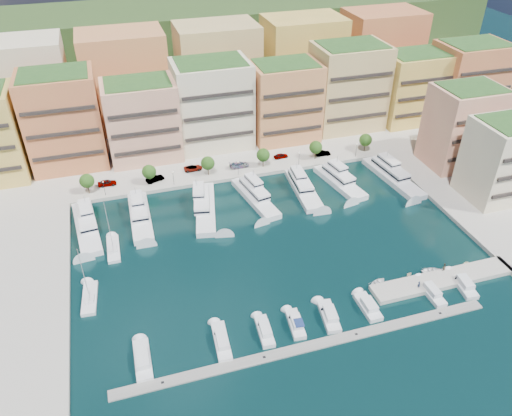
# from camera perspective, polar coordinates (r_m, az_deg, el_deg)

# --- Properties ---
(ground) EXTENTS (400.00, 400.00, 0.00)m
(ground) POSITION_cam_1_polar(r_m,az_deg,el_deg) (115.42, 2.07, -4.20)
(ground) COLOR black
(ground) RESTS_ON ground
(north_quay) EXTENTS (220.00, 64.00, 2.00)m
(north_quay) POSITION_cam_1_polar(r_m,az_deg,el_deg) (166.37, -4.86, 8.71)
(north_quay) COLOR #9E998E
(north_quay) RESTS_ON ground
(hillside) EXTENTS (240.00, 40.00, 58.00)m
(hillside) POSITION_cam_1_polar(r_m,az_deg,el_deg) (209.94, -7.89, 14.13)
(hillside) COLOR #233917
(hillside) RESTS_ON ground
(south_pontoon) EXTENTS (72.00, 2.20, 0.35)m
(south_pontoon) POSITION_cam_1_polar(r_m,az_deg,el_deg) (94.67, 6.33, -15.46)
(south_pontoon) COLOR gray
(south_pontoon) RESTS_ON ground
(finger_pier) EXTENTS (32.00, 5.00, 2.00)m
(finger_pier) POSITION_cam_1_polar(r_m,az_deg,el_deg) (113.09, 20.52, -7.84)
(finger_pier) COLOR #9E998E
(finger_pier) RESTS_ON ground
(apartment_1) EXTENTS (20.00, 16.50, 26.80)m
(apartment_1) POSITION_cam_1_polar(r_m,az_deg,el_deg) (149.18, -21.15, 9.36)
(apartment_1) COLOR #C57641
(apartment_1) RESTS_ON north_quay
(apartment_2) EXTENTS (20.00, 15.50, 22.80)m
(apartment_2) POSITION_cam_1_polar(r_m,az_deg,el_deg) (147.68, -12.87, 9.75)
(apartment_2) COLOR #E6AA80
(apartment_2) RESTS_ON north_quay
(apartment_3) EXTENTS (22.00, 16.50, 25.80)m
(apartment_3) POSITION_cam_1_polar(r_m,az_deg,el_deg) (151.39, -5.00, 11.74)
(apartment_3) COLOR beige
(apartment_3) RESTS_ON north_quay
(apartment_4) EXTENTS (20.00, 15.50, 23.80)m
(apartment_4) POSITION_cam_1_polar(r_m,az_deg,el_deg) (155.63, 3.28, 12.07)
(apartment_4) COLOR #CD7A4C
(apartment_4) RESTS_ON north_quay
(apartment_5) EXTENTS (22.00, 16.50, 26.80)m
(apartment_5) POSITION_cam_1_polar(r_m,az_deg,el_deg) (165.17, 10.46, 13.48)
(apartment_5) COLOR tan
(apartment_5) RESTS_ON north_quay
(apartment_6) EXTENTS (20.00, 15.50, 22.80)m
(apartment_6) POSITION_cam_1_polar(r_m,az_deg,el_deg) (175.03, 17.32, 13.02)
(apartment_6) COLOR #E7BB54
(apartment_6) RESTS_ON north_quay
(apartment_7) EXTENTS (22.00, 16.50, 24.80)m
(apartment_7) POSITION_cam_1_polar(r_m,az_deg,el_deg) (184.80, 23.08, 13.29)
(apartment_7) COLOR #C57641
(apartment_7) RESTS_ON north_quay
(apartment_east_a) EXTENTS (18.00, 14.50, 22.80)m
(apartment_east_a) POSITION_cam_1_polar(r_m,az_deg,el_deg) (151.91, 22.56, 8.64)
(apartment_east_a) COLOR #E6AA80
(apartment_east_a) RESTS_ON east_quay
(apartment_east_b) EXTENTS (18.00, 14.50, 20.80)m
(apartment_east_b) POSITION_cam_1_polar(r_m,az_deg,el_deg) (140.53, 26.69, 4.99)
(apartment_east_b) COLOR beige
(apartment_east_b) RESTS_ON east_quay
(backblock_0) EXTENTS (26.00, 18.00, 30.00)m
(backblock_0) POSITION_cam_1_polar(r_m,az_deg,el_deg) (170.26, -24.88, 12.13)
(backblock_0) COLOR beige
(backblock_0) RESTS_ON north_quay
(backblock_1) EXTENTS (26.00, 18.00, 30.00)m
(backblock_1) POSITION_cam_1_polar(r_m,az_deg,el_deg) (168.53, -14.65, 13.99)
(backblock_1) COLOR #CD7A4C
(backblock_1) RESTS_ON north_quay
(backblock_2) EXTENTS (26.00, 18.00, 30.00)m
(backblock_2) POSITION_cam_1_polar(r_m,az_deg,el_deg) (172.10, -4.38, 15.41)
(backblock_2) COLOR tan
(backblock_2) RESTS_ON north_quay
(backblock_3) EXTENTS (26.00, 18.00, 30.00)m
(backblock_3) POSITION_cam_1_polar(r_m,az_deg,el_deg) (180.64, 5.31, 16.30)
(backblock_3) COLOR #E7BB54
(backblock_3) RESTS_ON north_quay
(backblock_4) EXTENTS (26.00, 18.00, 30.00)m
(backblock_4) POSITION_cam_1_polar(r_m,az_deg,el_deg) (193.51, 13.97, 16.72)
(backblock_4) COLOR #C57641
(backblock_4) RESTS_ON north_quay
(tree_0) EXTENTS (3.80, 3.80, 5.65)m
(tree_0) POSITION_cam_1_polar(r_m,az_deg,el_deg) (136.54, -18.77, 2.94)
(tree_0) COLOR #473323
(tree_0) RESTS_ON north_quay
(tree_1) EXTENTS (3.80, 3.80, 5.65)m
(tree_1) POSITION_cam_1_polar(r_m,az_deg,el_deg) (136.33, -12.13, 4.06)
(tree_1) COLOR #473323
(tree_1) RESTS_ON north_quay
(tree_2) EXTENTS (3.80, 3.80, 5.65)m
(tree_2) POSITION_cam_1_polar(r_m,az_deg,el_deg) (137.99, -5.54, 5.12)
(tree_2) COLOR #473323
(tree_2) RESTS_ON north_quay
(tree_3) EXTENTS (3.80, 3.80, 5.65)m
(tree_3) POSITION_cam_1_polar(r_m,az_deg,el_deg) (141.46, 0.83, 6.07)
(tree_3) COLOR #473323
(tree_3) RESTS_ON north_quay
(tree_4) EXTENTS (3.80, 3.80, 5.65)m
(tree_4) POSITION_cam_1_polar(r_m,az_deg,el_deg) (146.59, 6.84, 6.90)
(tree_4) COLOR #473323
(tree_4) RESTS_ON north_quay
(tree_5) EXTENTS (3.80, 3.80, 5.65)m
(tree_5) POSITION_cam_1_polar(r_m,az_deg,el_deg) (153.23, 12.41, 7.60)
(tree_5) COLOR #473323
(tree_5) RESTS_ON north_quay
(lamppost_0) EXTENTS (0.30, 0.30, 4.20)m
(lamppost_0) POSITION_cam_1_polar(r_m,az_deg,el_deg) (134.78, -17.00, 2.41)
(lamppost_0) COLOR black
(lamppost_0) RESTS_ON north_quay
(lamppost_1) EXTENTS (0.30, 0.30, 4.20)m
(lamppost_1) POSITION_cam_1_polar(r_m,az_deg,el_deg) (135.22, -9.45, 3.67)
(lamppost_1) COLOR black
(lamppost_1) RESTS_ON north_quay
(lamppost_2) EXTENTS (0.30, 0.30, 4.20)m
(lamppost_2) POSITION_cam_1_polar(r_m,az_deg,el_deg) (138.01, -2.06, 4.84)
(lamppost_2) COLOR black
(lamppost_2) RESTS_ON north_quay
(lamppost_3) EXTENTS (0.30, 0.30, 4.20)m
(lamppost_3) POSITION_cam_1_polar(r_m,az_deg,el_deg) (143.04, 4.95, 5.87)
(lamppost_3) COLOR black
(lamppost_3) RESTS_ON north_quay
(lamppost_4) EXTENTS (0.30, 0.30, 4.20)m
(lamppost_4) POSITION_cam_1_polar(r_m,az_deg,el_deg) (150.07, 11.41, 6.74)
(lamppost_4) COLOR black
(lamppost_4) RESTS_ON north_quay
(yacht_0) EXTENTS (6.75, 21.98, 7.30)m
(yacht_0) POSITION_cam_1_polar(r_m,az_deg,el_deg) (126.31, -18.82, -1.77)
(yacht_0) COLOR white
(yacht_0) RESTS_ON ground
(yacht_1) EXTENTS (5.20, 20.58, 7.30)m
(yacht_1) POSITION_cam_1_polar(r_m,az_deg,el_deg) (126.31, -13.12, -0.74)
(yacht_1) COLOR white
(yacht_1) RESTS_ON ground
(yacht_2) EXTENTS (8.91, 22.71, 7.30)m
(yacht_2) POSITION_cam_1_polar(r_m,az_deg,el_deg) (126.90, -5.89, 0.33)
(yacht_2) COLOR white
(yacht_2) RESTS_ON ground
(yacht_3) EXTENTS (7.92, 20.90, 7.30)m
(yacht_3) POSITION_cam_1_polar(r_m,az_deg,el_deg) (130.14, -0.19, 1.50)
(yacht_3) COLOR white
(yacht_3) RESTS_ON ground
(yacht_4) EXTENTS (6.24, 20.61, 7.30)m
(yacht_4) POSITION_cam_1_polar(r_m,az_deg,el_deg) (134.11, 5.35, 2.37)
(yacht_4) COLOR white
(yacht_4) RESTS_ON ground
(yacht_5) EXTENTS (8.21, 19.60, 7.30)m
(yacht_5) POSITION_cam_1_polar(r_m,az_deg,el_deg) (138.54, 9.43, 3.22)
(yacht_5) COLOR white
(yacht_5) RESTS_ON ground
(yacht_6) EXTENTS (7.65, 23.53, 7.30)m
(yacht_6) POSITION_cam_1_polar(r_m,az_deg,el_deg) (143.98, 15.22, 3.70)
(yacht_6) COLOR white
(yacht_6) RESTS_ON ground
(cruiser_0) EXTENTS (2.95, 9.11, 2.55)m
(cruiser_0) POSITION_cam_1_polar(r_m,az_deg,el_deg) (93.64, -12.81, -16.61)
(cruiser_0) COLOR silver
(cruiser_0) RESTS_ON ground
(cruiser_2) EXTENTS (3.14, 9.20, 2.55)m
(cruiser_2) POSITION_cam_1_polar(r_m,az_deg,el_deg) (94.35, -3.95, -14.99)
(cruiser_2) COLOR silver
(cruiser_2) RESTS_ON ground
(cruiser_3) EXTENTS (2.92, 7.70, 2.55)m
(cruiser_3) POSITION_cam_1_polar(r_m,az_deg,el_deg) (95.75, 1.00, -13.91)
(cruiser_3) COLOR silver
(cruiser_3) RESTS_ON ground
(cruiser_4) EXTENTS (3.11, 7.47, 2.66)m
(cruiser_4) POSITION_cam_1_polar(r_m,az_deg,el_deg) (97.20, 4.55, -13.08)
(cruiser_4) COLOR silver
(cruiser_4) RESTS_ON ground
(cruiser_5) EXTENTS (3.84, 8.45, 2.55)m
(cruiser_5) POSITION_cam_1_polar(r_m,az_deg,el_deg) (99.30, 8.36, -12.13)
(cruiser_5) COLOR silver
(cruiser_5) RESTS_ON ground
(cruiser_6) EXTENTS (2.81, 7.54, 2.55)m
(cruiser_6) POSITION_cam_1_polar(r_m,az_deg,el_deg) (102.38, 12.68, -10.97)
(cruiser_6) COLOR silver
(cruiser_6) RESTS_ON ground
(cruiser_8) EXTENTS (2.40, 8.37, 2.55)m
(cruiser_8) POSITION_cam_1_polar(r_m,az_deg,el_deg) (108.89, 19.34, -9.06)
(cruiser_8) COLOR silver
(cruiser_8) RESTS_ON ground
(cruiser_9) EXTENTS (3.81, 8.61, 2.55)m
(cruiser_9) POSITION_cam_1_polar(r_m,az_deg,el_deg) (113.02, 22.59, -8.07)
(cruiser_9) COLOR silver
(cruiser_9) RESTS_ON ground
(sailboat_2) EXTENTS (2.84, 9.47, 13.20)m
(sailboat_2) POSITION_cam_1_polar(r_m,az_deg,el_deg) (117.98, -15.97, -4.58)
(sailboat_2) COLOR white
(sailboat_2) RESTS_ON ground
(sailboat_1) EXTENTS (3.61, 9.55, 13.20)m
(sailboat_1) POSITION_cam_1_polar(r_m,az_deg,el_deg) (107.25, -18.46, -9.80)
(sailboat_1) COLOR white
(sailboat_1) RESTS_ON ground
(tender_0) EXTENTS (5.05, 4.47, 0.87)m
(tender_0) POSITION_cam_1_polar(r_m,az_deg,el_deg) (108.01, 13.78, -8.35)
(tender_0) COLOR white
(tender_0) RESTS_ON ground
(tender_3) EXTENTS (1.66, 1.49, 0.78)m
(tender_3) POSITION_cam_1_polar(r_m,az_deg,el_deg) (119.08, 22.88, -5.80)
(tender_3) COLOR beige
(tender_3) RESTS_ON ground
(tender_1) EXTENTS (1.95, 1.83, 0.82)m
(tender_1) POSITION_cam_1_polar(r_m,az_deg,el_deg) (111.92, 17.11, -7.24)
(tender_1) COLOR beige
(tender_1) RESTS_ON ground
(tender_2) EXTENTS (4.54, 3.40, 0.89)m
(tender_2) POSITION_cam_1_polar(r_m,az_deg,el_deg) (114.11, 19.43, -6.82)
(tender_2) COLOR white
(tender_2) RESTS_ON ground
(car_0) EXTENTS (4.88, 1.99, 1.66)m
(car_0) POSITION_cam_1_polar(r_m,az_deg,el_deg) (139.94, -16.66, 2.78)
(car_0) COLOR gray
(car_0) RESTS_ON north_quay
(car_1) EXTENTS (5.29, 3.29, 1.65)m
(car_1) POSITION_cam_1_polar(r_m,az_deg,el_deg) (138.69, -11.47, 3.31)
(car_1) COLOR gray
(car_1) RESTS_ON north_quay
(car_2) EXTENTS (5.24, 2.49, 1.44)m
(car_2) POSITION_cam_1_polar(r_m,az_deg,el_deg) (142.23, -7.20, 4.56)
(car_2) COLOR gray
(car_2) RESTS_ON north_quay
(car_3) EXTENTS (5.61, 2.33, 1.62)m
(car_3) POSITION_cam_1_polar(r_m,az_deg,el_deg) (142.62, -1.94, 4.96)
(car_3) COLOR gray
(car_3) RESTS_ON north_quay
(car_4) EXTENTS (4.37, 2.07, 1.44)m
(car_4) POSITION_cam_1_polar(r_m,az_deg,el_deg) (147.56, 2.87, 5.98)
(car_4) COLOR gray
(car_4) RESTS_ON north_quay
(car_5) EXTENTS (4.57, 1.78, 1.48)m
(car_5) POSITION_cam_1_polar(r_m,az_deg,el_deg) (150.06, 7.66, 6.23)
(car_5) COLOR gray
(car_5) RESTS_ON north_quay
(person_0) EXTENTS (0.54, 0.70, 1.70)m
(person_0) POSITION_cam_1_polar(r_m,az_deg,el_deg) (107.85, 18.13, -8.31)
(person_0) COLOR #222C44
(person_0) RESTS_ON finger_pier
(person_1) EXTENTS (1.00, 0.83, 1.88)m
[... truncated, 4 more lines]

